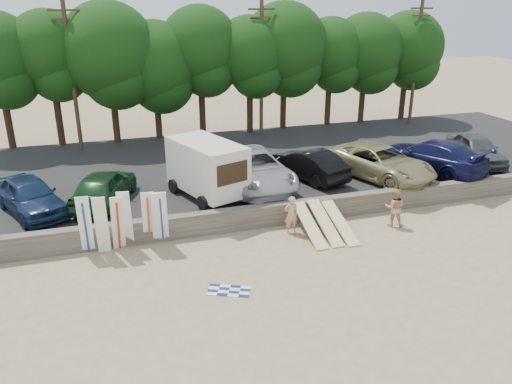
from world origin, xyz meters
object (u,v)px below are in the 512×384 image
(car_2, at_px, (253,168))
(car_6, at_px, (476,149))
(car_5, at_px, (431,156))
(beachgoer_b, at_px, (395,207))
(car_1, at_px, (104,187))
(car_0, at_px, (30,196))
(cooler, at_px, (313,225))
(car_3, at_px, (309,164))
(box_trailer, at_px, (207,166))
(car_4, at_px, (380,162))
(beachgoer_a, at_px, (291,215))

(car_2, height_order, car_6, car_2)
(car_5, xyz_separation_m, beachgoer_b, (-4.96, -4.35, -0.69))
(car_1, xyz_separation_m, car_6, (20.67, 0.01, -0.00))
(car_0, relative_size, cooler, 12.59)
(car_3, bearing_deg, box_trailer, -8.30)
(car_4, xyz_separation_m, car_6, (6.68, 0.67, -0.03))
(car_4, relative_size, car_5, 1.01)
(car_5, distance_m, car_6, 3.46)
(car_4, bearing_deg, car_3, 143.82)
(box_trailer, height_order, beachgoer_b, box_trailer)
(car_1, distance_m, car_2, 7.28)
(car_1, xyz_separation_m, cooler, (8.71, -4.08, -1.36))
(car_5, bearing_deg, car_1, -23.59)
(box_trailer, bearing_deg, car_5, -19.44)
(car_6, bearing_deg, car_1, -166.92)
(car_5, relative_size, cooler, 15.91)
(car_3, xyz_separation_m, beachgoer_b, (1.93, -5.28, -0.60))
(car_2, bearing_deg, car_6, -2.60)
(car_1, relative_size, beachgoer_a, 2.81)
(box_trailer, xyz_separation_m, car_0, (-7.88, 0.41, -0.70))
(car_0, relative_size, car_3, 1.00)
(box_trailer, xyz_separation_m, car_4, (9.26, -0.08, -0.66))
(car_3, bearing_deg, beachgoer_a, 41.10)
(car_1, relative_size, car_2, 0.74)
(car_2, relative_size, beachgoer_b, 3.66)
(car_4, distance_m, car_6, 6.71)
(car_4, relative_size, car_6, 1.28)
(car_3, relative_size, beachgoer_a, 2.79)
(car_1, bearing_deg, car_4, -161.53)
(car_2, bearing_deg, box_trailer, -164.22)
(car_5, relative_size, car_6, 1.26)
(car_4, height_order, beachgoer_b, car_4)
(beachgoer_a, bearing_deg, beachgoer_b, 176.38)
(box_trailer, relative_size, car_5, 0.78)
(car_5, bearing_deg, cooler, 0.69)
(car_2, xyz_separation_m, beachgoer_b, (5.03, -5.13, -0.72))
(box_trailer, bearing_deg, beachgoer_a, -71.00)
(car_0, bearing_deg, cooler, -42.74)
(box_trailer, bearing_deg, beachgoer_b, -49.31)
(car_2, xyz_separation_m, beachgoer_a, (0.35, -4.42, -0.75))
(beachgoer_a, relative_size, beachgoer_b, 0.96)
(cooler, bearing_deg, box_trailer, 131.01)
(car_4, height_order, car_5, car_5)
(box_trailer, bearing_deg, car_6, -17.42)
(box_trailer, xyz_separation_m, car_1, (-4.74, 0.58, -0.69))
(car_5, bearing_deg, beachgoer_b, 19.53)
(car_1, bearing_deg, car_5, -160.67)
(car_6, bearing_deg, car_3, -168.96)
(car_5, height_order, car_6, car_5)
(car_5, xyz_separation_m, car_6, (3.42, 0.57, -0.06))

